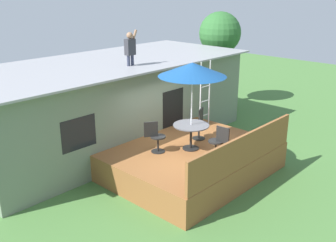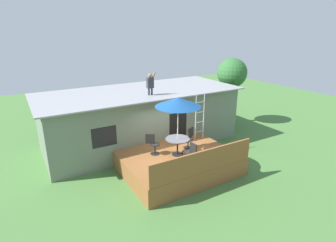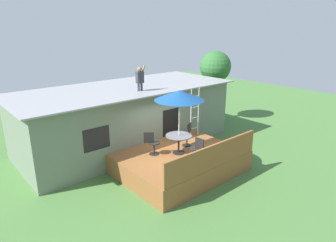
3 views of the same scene
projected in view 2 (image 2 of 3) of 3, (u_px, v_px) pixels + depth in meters
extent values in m
plane|color=#477538|center=(176.00, 169.00, 12.04)|extent=(40.00, 40.00, 0.00)
cube|color=slate|center=(141.00, 117.00, 14.51)|extent=(10.00, 4.00, 2.84)
cube|color=#99999E|center=(140.00, 91.00, 14.04)|extent=(10.50, 4.50, 0.06)
cube|color=black|center=(104.00, 137.00, 11.57)|extent=(1.10, 0.03, 0.90)
cube|color=black|center=(178.00, 132.00, 13.53)|extent=(1.00, 0.03, 2.00)
cube|color=brown|center=(176.00, 161.00, 11.91)|extent=(4.73, 3.93, 0.80)
cube|color=brown|center=(204.00, 161.00, 10.07)|extent=(4.63, 0.08, 0.90)
cylinder|color=black|center=(177.00, 154.00, 11.64)|extent=(0.48, 0.48, 0.03)
cylinder|color=black|center=(177.00, 147.00, 11.52)|extent=(0.07, 0.07, 0.71)
cylinder|color=#4C4C51|center=(178.00, 139.00, 11.41)|extent=(1.04, 1.04, 0.03)
cylinder|color=silver|center=(178.00, 128.00, 11.25)|extent=(0.04, 0.04, 2.40)
cone|color=#194C8C|center=(178.00, 102.00, 10.88)|extent=(1.90, 1.90, 0.38)
cylinder|color=silver|center=(196.00, 118.00, 12.90)|extent=(0.04, 0.04, 2.20)
cylinder|color=silver|center=(204.00, 116.00, 13.13)|extent=(0.04, 0.04, 2.20)
cylinder|color=silver|center=(199.00, 132.00, 13.26)|extent=(0.48, 0.03, 0.03)
cylinder|color=silver|center=(200.00, 122.00, 13.10)|extent=(0.48, 0.03, 0.03)
cylinder|color=silver|center=(200.00, 112.00, 12.93)|extent=(0.48, 0.03, 0.03)
cylinder|color=silver|center=(200.00, 102.00, 12.77)|extent=(0.48, 0.03, 0.03)
cylinder|color=#33384C|center=(149.00, 92.00, 13.03)|extent=(0.10, 0.10, 0.34)
cylinder|color=#33384C|center=(152.00, 91.00, 13.10)|extent=(0.10, 0.10, 0.34)
cube|color=#333338|center=(150.00, 83.00, 12.93)|extent=(0.32, 0.20, 0.50)
sphere|color=#997051|center=(150.00, 75.00, 12.81)|extent=(0.20, 0.20, 0.20)
cylinder|color=#997051|center=(153.00, 76.00, 12.92)|extent=(0.26, 0.08, 0.44)
cylinder|color=black|center=(155.00, 154.00, 11.70)|extent=(0.40, 0.40, 0.02)
cylinder|color=black|center=(155.00, 149.00, 11.63)|extent=(0.06, 0.06, 0.44)
cylinder|color=black|center=(155.00, 144.00, 11.56)|extent=(0.44, 0.44, 0.04)
cube|color=black|center=(150.00, 139.00, 11.49)|extent=(0.35, 0.26, 0.44)
cylinder|color=black|center=(188.00, 148.00, 12.29)|extent=(0.40, 0.40, 0.02)
cylinder|color=black|center=(188.00, 143.00, 12.22)|extent=(0.06, 0.06, 0.44)
cylinder|color=black|center=(188.00, 138.00, 12.14)|extent=(0.44, 0.44, 0.04)
cube|color=black|center=(191.00, 132.00, 12.22)|extent=(0.38, 0.19, 0.44)
cylinder|color=black|center=(190.00, 162.00, 10.95)|extent=(0.40, 0.40, 0.02)
cylinder|color=black|center=(190.00, 157.00, 10.88)|extent=(0.06, 0.06, 0.44)
cylinder|color=black|center=(190.00, 152.00, 10.81)|extent=(0.44, 0.44, 0.04)
cube|color=black|center=(193.00, 148.00, 10.57)|extent=(0.06, 0.40, 0.44)
cylinder|color=brown|center=(230.00, 101.00, 17.62)|extent=(0.25, 0.25, 2.93)
sphere|color=#2D662D|center=(232.00, 73.00, 17.02)|extent=(1.87, 1.87, 1.87)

